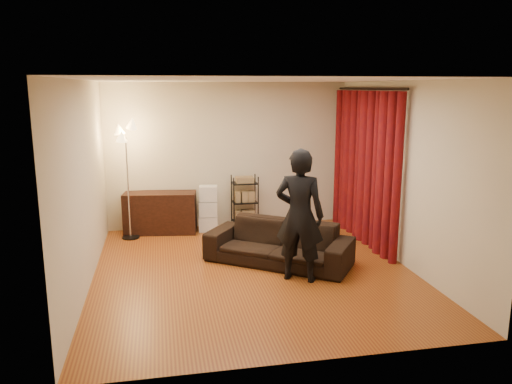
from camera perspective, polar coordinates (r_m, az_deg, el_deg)
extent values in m
plane|color=brown|center=(7.31, -0.32, -8.98)|extent=(5.00, 5.00, 0.00)
plane|color=white|center=(6.83, -0.35, 12.69)|extent=(5.00, 5.00, 0.00)
plane|color=beige|center=(9.38, -3.18, 4.20)|extent=(5.00, 0.00, 5.00)
plane|color=beige|center=(4.58, 5.51, -4.11)|extent=(5.00, 0.00, 5.00)
plane|color=beige|center=(6.90, -19.02, 0.75)|extent=(0.00, 5.00, 5.00)
plane|color=beige|center=(7.68, 16.40, 2.01)|extent=(0.00, 5.00, 5.00)
cylinder|color=black|center=(8.55, 12.78, 11.45)|extent=(0.04, 2.65, 0.04)
imported|color=black|center=(7.52, 2.58, -5.85)|extent=(2.25, 1.93, 0.63)
imported|color=black|center=(6.75, 5.00, -2.69)|extent=(0.79, 0.70, 1.82)
cube|color=black|center=(9.21, -10.87, -2.33)|extent=(1.34, 0.66, 0.75)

